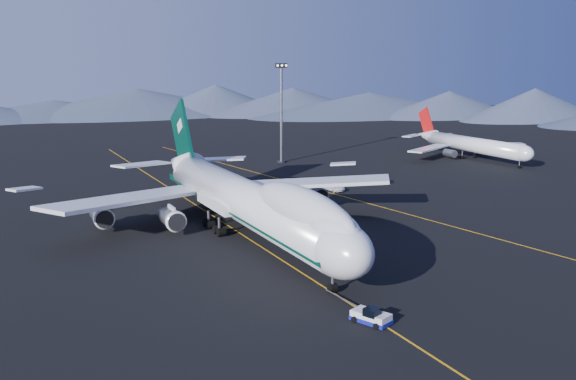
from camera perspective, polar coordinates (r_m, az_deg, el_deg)
name	(u,v)px	position (r m, az deg, el deg)	size (l,w,h in m)	color
ground	(246,237)	(98.11, -3.75, -4.20)	(500.00, 500.00, 0.00)	black
taxiway_line_main	(246,237)	(98.10, -3.75, -4.20)	(0.25, 220.00, 0.01)	orange
taxiway_line_side	(375,205)	(120.42, 7.75, -1.35)	(0.25, 200.00, 0.01)	orange
boeing_747	(245,200)	(96.74, -3.81, -0.88)	(59.62, 72.43, 19.37)	silver
pushback_tug	(371,318)	(67.38, 7.39, -11.18)	(3.50, 4.60, 1.79)	silver
second_jet	(470,144)	(183.10, 15.88, 3.91)	(40.26, 45.48, 12.94)	silver
service_van	(334,187)	(133.06, 4.10, 0.28)	(2.59, 5.61, 1.56)	white
floodlight_mast	(281,113)	(168.74, -0.60, 6.88)	(3.19, 2.40, 25.85)	black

